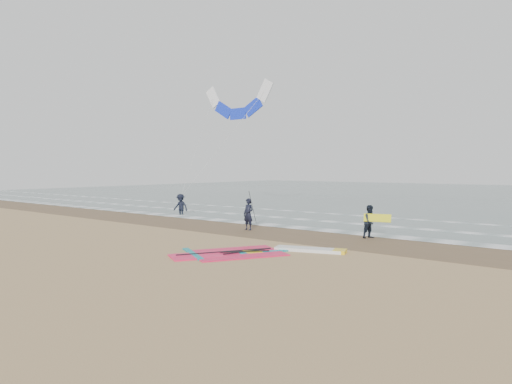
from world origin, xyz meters
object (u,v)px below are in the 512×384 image
Objects in this scene: windsurf_rig at (257,252)px; person_wading at (181,202)px; person_standing at (248,214)px; surf_kite at (238,104)px; person_walking at (370,222)px.

person_wading is (-14.06, 8.82, 0.90)m from windsurf_rig.
surf_kite is (-7.36, 7.84, 7.57)m from person_standing.
person_walking reaches higher than windsurf_rig.
windsurf_rig is at bearing -47.36° from surf_kite.
person_standing is 10.15m from person_wading.
person_walking is 17.16m from surf_kite.
person_walking is at bearing -24.73° from surf_kite.
person_walking is at bearing -19.25° from person_wading.
windsurf_rig is 0.68× the size of surf_kite.
person_standing is 6.74m from person_walking.
person_standing is at bearing 131.76° from windsurf_rig.
person_standing is at bearing -32.44° from person_wading.
person_wading reaches higher than person_standing.
windsurf_rig is 3.70× the size of person_walking.
surf_kite is at bearing 90.20° from person_walking.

